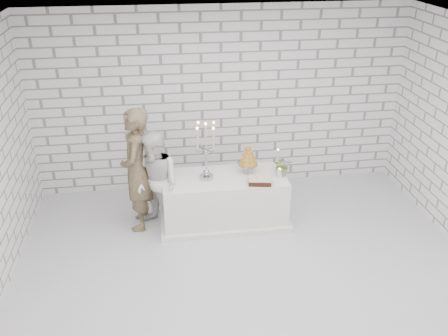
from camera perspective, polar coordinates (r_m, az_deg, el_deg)
ground at (r=6.43m, az=2.73°, el=-12.25°), size 6.00×5.00×0.01m
ceiling at (r=5.11m, az=3.48°, el=14.95°), size 6.00×5.00×0.01m
wall_back at (r=7.89m, az=-0.35°, el=7.92°), size 6.00×0.01×3.00m
wall_front at (r=3.63m, az=10.80°, el=-18.17°), size 6.00×0.01×3.00m
cake_table at (r=7.24m, az=0.03°, el=-3.70°), size 1.80×0.80×0.75m
groom at (r=7.00m, az=-10.22°, el=-0.22°), size 0.50×0.71×1.84m
bride at (r=6.94m, az=-7.99°, el=-1.74°), size 0.92×0.94×1.52m
candelabra at (r=6.83m, az=-2.12°, el=1.96°), size 0.40×0.40×0.87m
croquembouche at (r=7.10m, az=2.86°, el=1.07°), size 0.29×0.29×0.44m
chocolate_cake at (r=6.89m, az=4.23°, el=-1.50°), size 0.35×0.28×0.08m
pillar_candle at (r=7.08m, az=6.54°, el=-0.60°), size 0.09×0.09×0.12m
extra_taper at (r=7.24m, az=6.31°, el=0.93°), size 0.07×0.07×0.32m
flowers at (r=7.09m, az=6.92°, el=0.24°), size 0.33×0.31×0.30m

